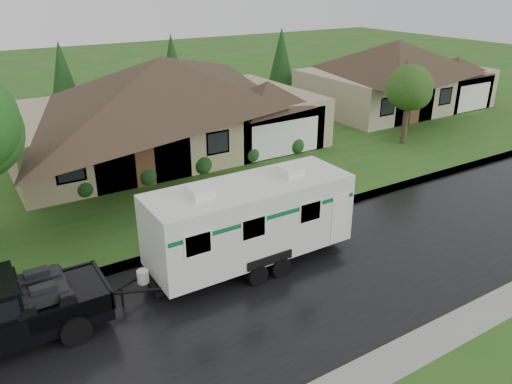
{
  "coord_description": "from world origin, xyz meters",
  "views": [
    {
      "loc": [
        -9.0,
        -13.89,
        9.97
      ],
      "look_at": [
        0.94,
        2.0,
        1.86
      ],
      "focal_mm": 35.0,
      "sensor_mm": 36.0,
      "label": 1
    }
  ],
  "objects": [
    {
      "name": "house_neighbor",
      "position": [
        22.27,
        14.34,
        3.32
      ],
      "size": [
        15.12,
        9.72,
        6.45
      ],
      "color": "tan",
      "rests_on": "lawn"
    },
    {
      "name": "ground",
      "position": [
        0.0,
        0.0,
        0.0
      ],
      "size": [
        140.0,
        140.0,
        0.0
      ],
      "primitive_type": "plane",
      "color": "#29541A",
      "rests_on": "ground"
    },
    {
      "name": "travel_trailer",
      "position": [
        -0.58,
        -0.03,
        1.9
      ],
      "size": [
        8.0,
        2.81,
        3.59
      ],
      "color": "silver",
      "rests_on": "ground"
    },
    {
      "name": "lawn",
      "position": [
        0.0,
        15.0,
        0.07
      ],
      "size": [
        140.0,
        26.0,
        0.15
      ],
      "primitive_type": "cube",
      "color": "#29541A",
      "rests_on": "ground"
    },
    {
      "name": "road",
      "position": [
        0.0,
        -2.0,
        0.01
      ],
      "size": [
        140.0,
        8.0,
        0.01
      ],
      "primitive_type": "cube",
      "color": "black",
      "rests_on": "ground"
    },
    {
      "name": "curb",
      "position": [
        0.0,
        2.25,
        0.07
      ],
      "size": [
        140.0,
        0.5,
        0.15
      ],
      "primitive_type": "cube",
      "color": "gray",
      "rests_on": "ground"
    },
    {
      "name": "tree_right_green",
      "position": [
        15.29,
        7.11,
        3.56
      ],
      "size": [
        2.98,
        2.98,
        4.93
      ],
      "color": "#382B1E",
      "rests_on": "lawn"
    },
    {
      "name": "house_main",
      "position": [
        2.29,
        13.84,
        3.59
      ],
      "size": [
        19.44,
        10.8,
        6.9
      ],
      "color": "tan",
      "rests_on": "lawn"
    },
    {
      "name": "shrub_row",
      "position": [
        2.0,
        9.3,
        0.65
      ],
      "size": [
        13.6,
        1.0,
        1.0
      ],
      "color": "#143814",
      "rests_on": "lawn"
    }
  ]
}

